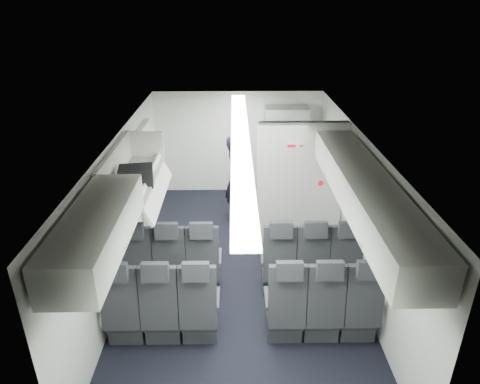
{
  "coord_description": "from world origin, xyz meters",
  "views": [
    {
      "loc": [
        -0.09,
        -5.53,
        3.91
      ],
      "look_at": [
        0.0,
        0.4,
        1.15
      ],
      "focal_mm": 32.0,
      "sensor_mm": 36.0,
      "label": 1
    }
  ],
  "objects_px": {
    "carry_on_bag": "(136,176)",
    "galley_unit": "(285,153)",
    "seat_row_front": "(241,268)",
    "boarding_door": "(148,175)",
    "seat_row_mid": "(242,311)",
    "flight_attendant": "(237,179)"
  },
  "relations": [
    {
      "from": "carry_on_bag",
      "to": "galley_unit",
      "type": "bearing_deg",
      "value": 45.09
    },
    {
      "from": "seat_row_front",
      "to": "boarding_door",
      "type": "relative_size",
      "value": 1.79
    },
    {
      "from": "seat_row_front",
      "to": "carry_on_bag",
      "type": "bearing_deg",
      "value": 176.27
    },
    {
      "from": "seat_row_mid",
      "to": "galley_unit",
      "type": "height_order",
      "value": "galley_unit"
    },
    {
      "from": "boarding_door",
      "to": "flight_attendant",
      "type": "height_order",
      "value": "boarding_door"
    },
    {
      "from": "boarding_door",
      "to": "seat_row_mid",
      "type": "bearing_deg",
      "value": -61.23
    },
    {
      "from": "seat_row_mid",
      "to": "carry_on_bag",
      "type": "height_order",
      "value": "carry_on_bag"
    },
    {
      "from": "seat_row_mid",
      "to": "boarding_door",
      "type": "height_order",
      "value": "boarding_door"
    },
    {
      "from": "seat_row_mid",
      "to": "flight_attendant",
      "type": "height_order",
      "value": "flight_attendant"
    },
    {
      "from": "seat_row_front",
      "to": "seat_row_mid",
      "type": "xyz_separation_m",
      "value": [
        0.0,
        -0.9,
        0.0
      ]
    },
    {
      "from": "seat_row_front",
      "to": "flight_attendant",
      "type": "bearing_deg",
      "value": 91.19
    },
    {
      "from": "seat_row_front",
      "to": "galley_unit",
      "type": "bearing_deg",
      "value": 73.72
    },
    {
      "from": "galley_unit",
      "to": "flight_attendant",
      "type": "height_order",
      "value": "galley_unit"
    },
    {
      "from": "flight_attendant",
      "to": "carry_on_bag",
      "type": "height_order",
      "value": "carry_on_bag"
    },
    {
      "from": "seat_row_mid",
      "to": "flight_attendant",
      "type": "relative_size",
      "value": 2.0
    },
    {
      "from": "seat_row_mid",
      "to": "boarding_door",
      "type": "relative_size",
      "value": 1.79
    },
    {
      "from": "seat_row_front",
      "to": "galley_unit",
      "type": "distance_m",
      "value": 3.43
    },
    {
      "from": "seat_row_mid",
      "to": "boarding_door",
      "type": "bearing_deg",
      "value": 118.77
    },
    {
      "from": "seat_row_mid",
      "to": "galley_unit",
      "type": "bearing_deg",
      "value": 77.12
    },
    {
      "from": "seat_row_front",
      "to": "boarding_door",
      "type": "distance_m",
      "value": 2.71
    },
    {
      "from": "seat_row_mid",
      "to": "boarding_door",
      "type": "distance_m",
      "value": 3.45
    },
    {
      "from": "flight_attendant",
      "to": "galley_unit",
      "type": "bearing_deg",
      "value": -52.58
    }
  ]
}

